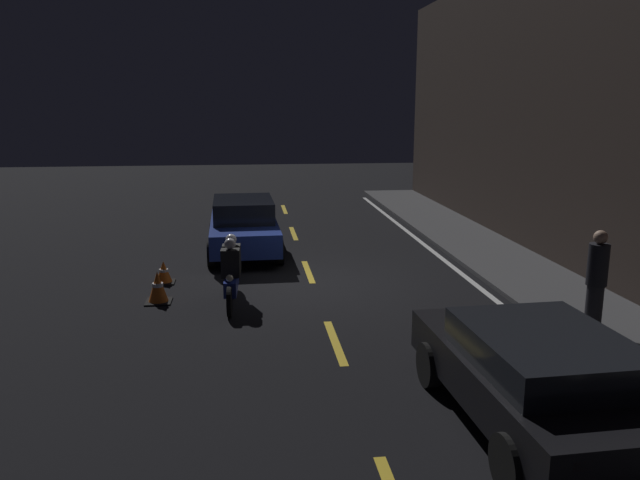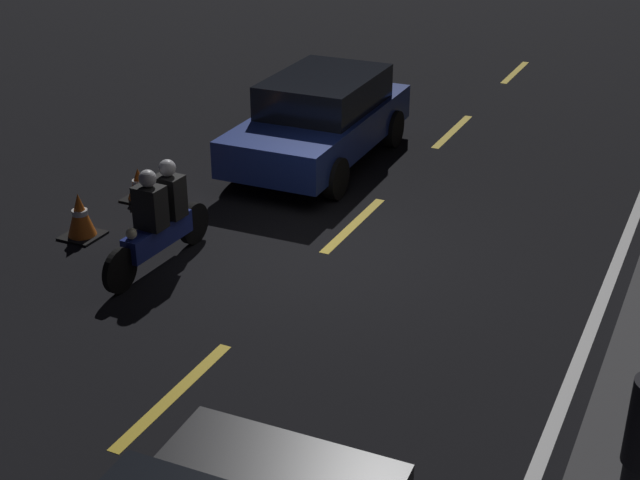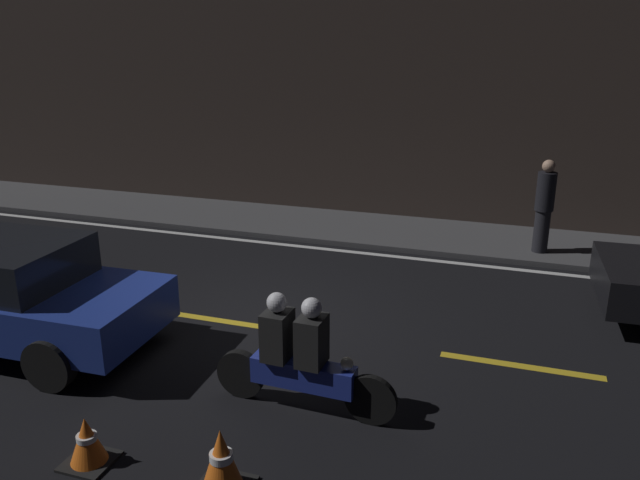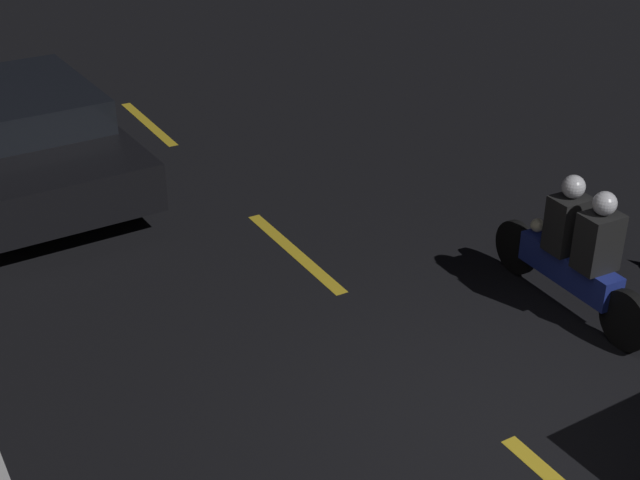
# 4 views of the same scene
# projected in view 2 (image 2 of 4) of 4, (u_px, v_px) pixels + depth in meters

# --- Properties ---
(ground_plane) EXTENTS (56.00, 56.00, 0.00)m
(ground_plane) POSITION_uv_depth(u_px,v_px,m) (324.00, 253.00, 11.79)
(ground_plane) COLOR black
(lane_dash_a) EXTENTS (2.00, 0.14, 0.01)m
(lane_dash_a) POSITION_uv_depth(u_px,v_px,m) (515.00, 72.00, 19.91)
(lane_dash_a) COLOR gold
(lane_dash_a) RESTS_ON ground
(lane_dash_b) EXTENTS (2.00, 0.14, 0.01)m
(lane_dash_b) POSITION_uv_depth(u_px,v_px,m) (453.00, 131.00, 16.25)
(lane_dash_b) COLOR gold
(lane_dash_b) RESTS_ON ground
(lane_dash_c) EXTENTS (2.00, 0.14, 0.01)m
(lane_dash_c) POSITION_uv_depth(u_px,v_px,m) (354.00, 225.00, 12.60)
(lane_dash_c) COLOR gold
(lane_dash_c) RESTS_ON ground
(lane_dash_d) EXTENTS (2.00, 0.14, 0.01)m
(lane_dash_d) POSITION_uv_depth(u_px,v_px,m) (174.00, 394.00, 8.95)
(lane_dash_d) COLOR gold
(lane_dash_d) RESTS_ON ground
(lane_solid_kerb) EXTENTS (25.20, 0.14, 0.01)m
(lane_solid_kerb) POSITION_uv_depth(u_px,v_px,m) (598.00, 312.00, 10.41)
(lane_solid_kerb) COLOR silver
(lane_solid_kerb) RESTS_ON ground
(sedan_blue) EXTENTS (4.11, 1.93, 1.44)m
(sedan_blue) POSITION_uv_depth(u_px,v_px,m) (321.00, 118.00, 14.53)
(sedan_blue) COLOR navy
(sedan_blue) RESTS_ON ground
(motorcycle) EXTENTS (2.11, 0.38, 1.36)m
(motorcycle) POSITION_uv_depth(u_px,v_px,m) (159.00, 219.00, 11.25)
(motorcycle) COLOR black
(motorcycle) RESTS_ON ground
(traffic_cone_near) EXTENTS (0.46, 0.46, 0.50)m
(traffic_cone_near) POSITION_uv_depth(u_px,v_px,m) (139.00, 185.00, 13.32)
(traffic_cone_near) COLOR black
(traffic_cone_near) RESTS_ON ground
(traffic_cone_mid) EXTENTS (0.51, 0.51, 0.64)m
(traffic_cone_mid) POSITION_uv_depth(u_px,v_px,m) (80.00, 216.00, 12.12)
(traffic_cone_mid) COLOR black
(traffic_cone_mid) RESTS_ON ground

